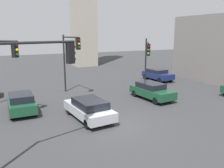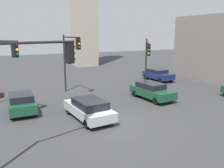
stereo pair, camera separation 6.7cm
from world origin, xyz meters
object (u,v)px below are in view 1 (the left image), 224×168
car_3 (21,103)px  car_4 (152,91)px  traffic_light_2 (147,55)px  traffic_light_0 (71,53)px  car_0 (158,74)px  traffic_light_3 (31,73)px  car_7 (89,109)px

car_3 → car_4: 10.76m
traffic_light_2 → traffic_light_0: bearing=-78.6°
car_0 → car_4: (-5.59, -6.57, 0.00)m
traffic_light_2 → car_4: size_ratio=1.18×
traffic_light_3 → car_4: traffic_light_3 is taller
car_0 → car_7: size_ratio=0.89×
traffic_light_0 → car_0: traffic_light_0 is taller
traffic_light_2 → car_4: bearing=8.6°
traffic_light_0 → car_7: traffic_light_0 is taller
traffic_light_3 → car_3: size_ratio=1.39×
traffic_light_0 → traffic_light_2: size_ratio=1.08×
car_3 → traffic_light_0: bearing=-53.1°
traffic_light_2 → car_3: 12.08m
traffic_light_2 → car_7: size_ratio=1.11×
traffic_light_0 → car_3: 6.84m
car_4 → traffic_light_3: bearing=-65.4°
traffic_light_0 → car_4: traffic_light_0 is taller
traffic_light_2 → car_3: size_ratio=1.31×
traffic_light_0 → traffic_light_2: traffic_light_0 is taller
traffic_light_2 → car_4: traffic_light_2 is taller
traffic_light_2 → car_7: bearing=-28.0°
car_3 → car_4: car_3 is taller
traffic_light_3 → car_7: size_ratio=1.18×
traffic_light_3 → car_3: bearing=73.1°
traffic_light_0 → traffic_light_3: 11.83m
car_4 → car_7: car_4 is taller
car_0 → car_3: (-16.28, -5.35, -0.00)m
car_0 → car_3: 17.14m
traffic_light_2 → car_3: traffic_light_2 is taller
traffic_light_0 → traffic_light_2: bearing=58.9°
car_0 → car_3: bearing=-75.1°
traffic_light_0 → car_3: (-4.88, -3.57, -3.22)m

